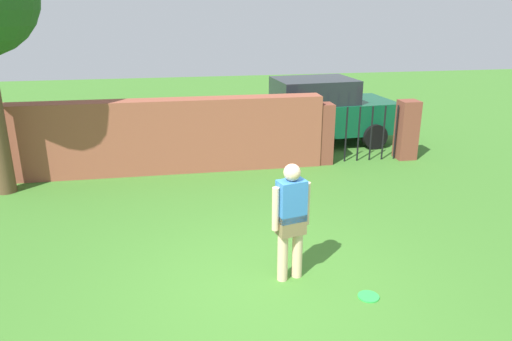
% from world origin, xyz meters
% --- Properties ---
extents(ground_plane, '(40.00, 40.00, 0.00)m').
position_xyz_m(ground_plane, '(0.00, 0.00, 0.00)').
color(ground_plane, '#3D7528').
extents(brick_wall, '(7.37, 0.50, 1.61)m').
position_xyz_m(brick_wall, '(-1.50, 4.98, 0.80)').
color(brick_wall, brown).
rests_on(brick_wall, ground).
extents(person, '(0.53, 0.30, 1.62)m').
position_xyz_m(person, '(0.34, 0.19, 0.90)').
color(person, beige).
rests_on(person, ground).
extents(fence_gate, '(2.53, 0.44, 1.40)m').
position_xyz_m(fence_gate, '(3.33, 4.98, 0.70)').
color(fence_gate, brown).
rests_on(fence_gate, ground).
extents(car, '(4.32, 2.18, 1.72)m').
position_xyz_m(car, '(2.55, 6.63, 0.86)').
color(car, '#0C4C2D').
rests_on(car, ground).
extents(frisbee_green, '(0.27, 0.27, 0.02)m').
position_xyz_m(frisbee_green, '(1.22, -0.44, 0.01)').
color(frisbee_green, green).
rests_on(frisbee_green, ground).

